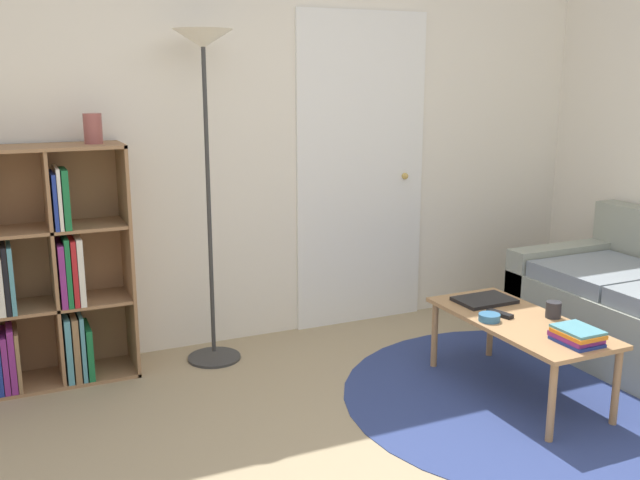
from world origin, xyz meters
TOP-DOWN VIEW (x-y plane):
  - wall_back at (0.03, 2.31)m, footprint 7.66×0.11m
  - rug at (0.94, 0.84)m, footprint 1.95×1.95m
  - bookshelf at (-1.52, 2.10)m, footprint 1.18×0.34m
  - floor_lamp at (-0.42, 2.02)m, footprint 0.32×0.32m
  - coffee_table at (0.89, 0.91)m, footprint 0.47×1.03m
  - laptop at (0.91, 1.22)m, footprint 0.32×0.22m
  - bowl at (0.73, 0.96)m, footprint 0.11×0.11m
  - book_stack_on_table at (0.92, 0.54)m, footprint 0.17×0.22m
  - cup at (1.07, 0.86)m, footprint 0.08×0.08m
  - remote at (0.84, 1.00)m, footprint 0.08×0.15m
  - vase_on_shelf at (-1.01, 2.10)m, footprint 0.10×0.10m

SIDE VIEW (x-z plane):
  - rug at x=0.94m, z-range 0.00..0.01m
  - coffee_table at x=0.89m, z-range 0.16..0.57m
  - laptop at x=0.91m, z-range 0.41..0.43m
  - remote at x=0.84m, z-range 0.41..0.43m
  - bowl at x=0.73m, z-range 0.41..0.45m
  - book_stack_on_table at x=0.92m, z-range 0.41..0.48m
  - cup at x=1.07m, z-range 0.41..0.49m
  - bookshelf at x=-1.52m, z-range -0.05..1.24m
  - wall_back at x=0.03m, z-range -0.01..2.59m
  - vase_on_shelf at x=-1.01m, z-range 1.28..1.44m
  - floor_lamp at x=-0.42m, z-range 0.62..2.49m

